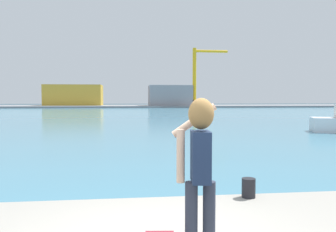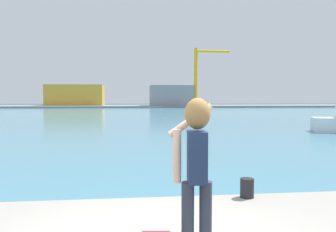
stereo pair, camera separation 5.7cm
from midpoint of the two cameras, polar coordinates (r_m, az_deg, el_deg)
ground_plane at (r=53.83m, az=-6.29°, el=0.45°), size 220.00×220.00×0.00m
harbor_water at (r=55.83m, az=-6.31°, el=0.55°), size 140.00×100.00×0.02m
far_shore_dock at (r=95.80m, az=-6.45°, el=1.67°), size 140.00×20.00×0.48m
person_photographer at (r=3.69m, az=4.97°, el=-7.44°), size 0.53×0.56×1.74m
harbor_bollard at (r=6.14m, az=13.35°, el=-11.86°), size 0.24×0.24×0.34m
warehouse_left at (r=98.83m, az=-15.78°, el=3.44°), size 15.68×8.77×5.80m
warehouse_right at (r=93.13m, az=0.29°, el=3.51°), size 11.68×8.21×5.55m
port_crane at (r=91.97m, az=5.16°, el=7.63°), size 9.67×1.00×15.64m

